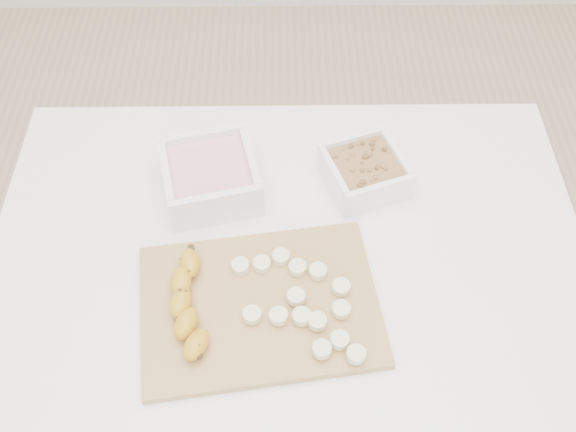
{
  "coord_description": "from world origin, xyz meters",
  "views": [
    {
      "loc": [
        -0.01,
        -0.59,
        1.64
      ],
      "look_at": [
        0.0,
        0.03,
        0.81
      ],
      "focal_mm": 40.0,
      "sensor_mm": 36.0,
      "label": 1
    }
  ],
  "objects_px": {
    "table": "(288,282)",
    "bowl_granola": "(365,171)",
    "bowl_yogurt": "(210,176)",
    "cutting_board": "(260,305)",
    "banana": "(189,305)"
  },
  "relations": [
    {
      "from": "bowl_yogurt",
      "to": "cutting_board",
      "type": "relative_size",
      "value": 0.52
    },
    {
      "from": "bowl_yogurt",
      "to": "banana",
      "type": "height_order",
      "value": "bowl_yogurt"
    },
    {
      "from": "bowl_yogurt",
      "to": "cutting_board",
      "type": "bearing_deg",
      "value": -69.69
    },
    {
      "from": "banana",
      "to": "table",
      "type": "bearing_deg",
      "value": 40.41
    },
    {
      "from": "bowl_yogurt",
      "to": "bowl_granola",
      "type": "bearing_deg",
      "value": 3.02
    },
    {
      "from": "bowl_yogurt",
      "to": "table",
      "type": "bearing_deg",
      "value": -45.18
    },
    {
      "from": "bowl_yogurt",
      "to": "bowl_granola",
      "type": "relative_size",
      "value": 1.14
    },
    {
      "from": "table",
      "to": "bowl_granola",
      "type": "distance_m",
      "value": 0.24
    },
    {
      "from": "bowl_yogurt",
      "to": "cutting_board",
      "type": "height_order",
      "value": "bowl_yogurt"
    },
    {
      "from": "bowl_granola",
      "to": "cutting_board",
      "type": "xyz_separation_m",
      "value": [
        -0.18,
        -0.25,
        -0.02
      ]
    },
    {
      "from": "table",
      "to": "bowl_yogurt",
      "type": "distance_m",
      "value": 0.23
    },
    {
      "from": "cutting_board",
      "to": "banana",
      "type": "bearing_deg",
      "value": -173.89
    },
    {
      "from": "bowl_yogurt",
      "to": "banana",
      "type": "relative_size",
      "value": 1.02
    },
    {
      "from": "cutting_board",
      "to": "bowl_granola",
      "type": "bearing_deg",
      "value": 54.26
    },
    {
      "from": "table",
      "to": "cutting_board",
      "type": "bearing_deg",
      "value": -113.65
    }
  ]
}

